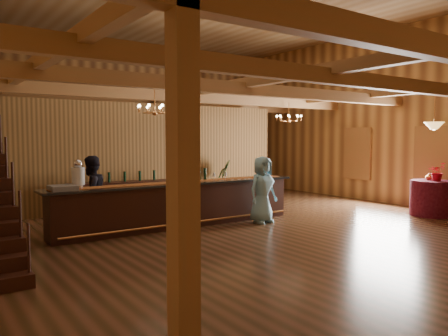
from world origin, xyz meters
TOP-DOWN VIEW (x-y plane):
  - floor at (0.00, 0.00)m, footprint 14.00×14.00m
  - wall_back at (0.00, 7.00)m, footprint 12.00×0.10m
  - wall_right at (6.00, 0.00)m, footprint 0.10×14.00m
  - beam_grid at (0.00, 0.51)m, footprint 11.90×13.90m
  - support_posts at (0.00, -0.50)m, footprint 9.20×10.20m
  - partition_wall at (-0.50, 3.50)m, footprint 9.00×0.18m
  - window_right_front at (5.95, -1.60)m, footprint 0.12×1.05m
  - window_right_back at (5.95, 1.00)m, footprint 0.12×1.05m
  - backroom_boxes at (-0.29, 5.50)m, footprint 4.10×0.60m
  - tasting_bar at (-1.23, 0.44)m, footprint 6.26×0.87m
  - beverage_dispenser at (-3.56, 0.51)m, footprint 0.26×0.26m
  - glass_rack_tray at (-3.89, 0.42)m, footprint 0.50×0.50m
  - raffle_drum at (1.25, 0.37)m, footprint 0.34×0.24m
  - bar_bottle_0 at (-1.20, 0.56)m, footprint 0.07×0.07m
  - bar_bottle_1 at (-1.16, 0.56)m, footprint 0.07×0.07m
  - bar_bottle_2 at (-0.61, 0.55)m, footprint 0.07×0.07m
  - bar_bottle_3 at (-0.46, 0.55)m, footprint 0.07×0.07m
  - backbar_shelf at (-1.56, 2.97)m, footprint 3.13×0.96m
  - round_table at (5.00, -2.17)m, footprint 1.09×1.09m
  - chandelier_left at (-1.71, 0.73)m, footprint 0.80×0.80m
  - chandelier_right at (3.49, 1.78)m, footprint 0.80×0.80m
  - pendant_lamp at (5.00, -2.17)m, footprint 0.52×0.52m
  - bartender at (-0.68, 1.08)m, footprint 0.55×0.38m
  - staff_second at (-3.07, 1.20)m, footprint 1.02×0.95m
  - guest at (0.65, -0.33)m, footprint 0.83×0.58m
  - floor_plant at (1.65, 2.91)m, footprint 0.94×0.85m
  - table_flowers at (4.99, -2.30)m, footprint 0.46×0.40m
  - table_vase at (5.08, -2.03)m, footprint 0.19×0.19m

SIDE VIEW (x-z plane):
  - floor at x=0.00m, z-range 0.00..0.00m
  - backbar_shelf at x=-1.56m, z-range 0.00..0.87m
  - round_table at x=5.00m, z-range 0.00..0.94m
  - backroom_boxes at x=-0.29m, z-range -0.02..1.08m
  - tasting_bar at x=-1.23m, z-range 0.00..1.06m
  - floor_plant at x=1.65m, z-range 0.00..1.40m
  - bartender at x=-0.68m, z-range 0.00..1.47m
  - guest at x=0.65m, z-range 0.00..1.63m
  - staff_second at x=-3.07m, z-range 0.00..1.68m
  - table_vase at x=5.08m, z-range 0.94..1.24m
  - glass_rack_tray at x=-3.89m, z-range 1.04..1.14m
  - table_flowers at x=4.99m, z-range 0.94..1.43m
  - bar_bottle_0 at x=-1.20m, z-range 1.04..1.34m
  - bar_bottle_1 at x=-1.16m, z-range 1.04..1.34m
  - bar_bottle_2 at x=-0.61m, z-range 1.04..1.34m
  - bar_bottle_3 at x=-0.46m, z-range 1.04..1.34m
  - raffle_drum at x=1.25m, z-range 1.07..1.37m
  - beverage_dispenser at x=-3.56m, z-range 1.03..1.63m
  - window_right_front at x=5.95m, z-range 0.67..2.42m
  - window_right_back at x=5.95m, z-range 0.67..2.42m
  - partition_wall at x=-0.50m, z-range 0.00..3.10m
  - support_posts at x=0.00m, z-range 0.00..3.20m
  - pendant_lamp at x=5.00m, z-range 1.95..2.85m
  - chandelier_right at x=3.49m, z-range 2.39..3.04m
  - wall_back at x=0.00m, z-range 0.00..5.50m
  - wall_right at x=6.00m, z-range 0.00..5.50m
  - chandelier_left at x=-1.71m, z-range 2.45..3.05m
  - beam_grid at x=0.00m, z-range 3.05..3.44m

